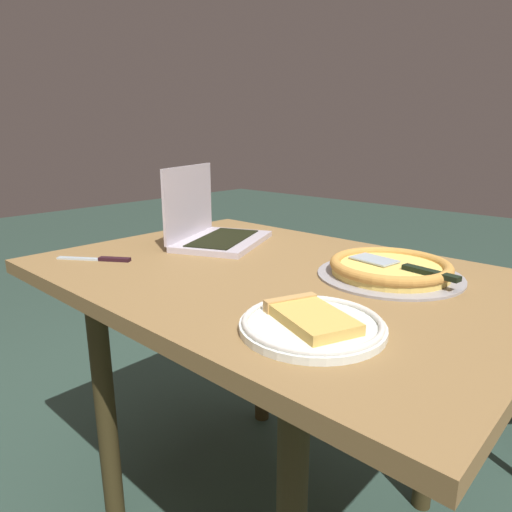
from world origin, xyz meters
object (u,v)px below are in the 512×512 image
at_px(pizza_tray, 390,268).
at_px(table_knife, 101,259).
at_px(dining_table, 272,302).
at_px(laptop, 212,227).
at_px(pizza_plate, 312,323).

relative_size(pizza_tray, table_knife, 1.86).
bearing_deg(dining_table, pizza_tray, -148.54).
bearing_deg(table_knife, pizza_tray, -148.49).
xyz_separation_m(dining_table, table_knife, (0.42, 0.26, 0.09)).
bearing_deg(laptop, table_knife, 78.59).
height_order(dining_table, table_knife, table_knife).
distance_m(pizza_tray, table_knife, 0.78).
relative_size(dining_table, pizza_tray, 3.50).
height_order(pizza_plate, pizza_tray, pizza_tray).
height_order(dining_table, pizza_plate, pizza_plate).
relative_size(laptop, table_knife, 2.06).
distance_m(laptop, pizza_tray, 0.60).
bearing_deg(table_knife, laptop, -101.41).
xyz_separation_m(dining_table, pizza_plate, (-0.29, 0.24, 0.10)).
xyz_separation_m(laptop, table_knife, (0.07, 0.35, -0.05)).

